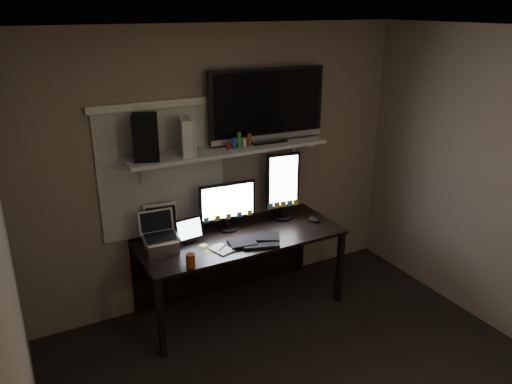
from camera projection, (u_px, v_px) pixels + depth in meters
ceiling at (358, 33)px, 2.59m from camera, size 3.60×3.60×0.00m
back_wall at (221, 168)px, 4.52m from camera, size 3.60×0.00×3.60m
left_wall at (21, 334)px, 2.24m from camera, size 0.00×3.60×3.60m
window_blinds at (163, 172)px, 4.25m from camera, size 1.10×0.02×1.10m
desk at (235, 248)px, 4.55m from camera, size 1.80×0.75×0.73m
wall_shelf at (229, 149)px, 4.30m from camera, size 1.80×0.35×0.03m
monitor_landscape at (228, 206)px, 4.42m from camera, size 0.52×0.09×0.46m
monitor_portrait at (283, 186)px, 4.63m from camera, size 0.33×0.10×0.65m
keyboard at (254, 240)px, 4.27m from camera, size 0.50×0.32×0.03m
mouse at (314, 219)px, 4.66m from camera, size 0.11×0.13×0.04m
notepad at (222, 250)px, 4.13m from camera, size 0.19×0.22×0.01m
tablet at (189, 230)px, 4.23m from camera, size 0.26×0.13×0.22m
file_sorter at (161, 220)px, 4.31m from camera, size 0.26×0.14×0.31m
laptop at (160, 234)px, 4.04m from camera, size 0.31×0.26×0.33m
cup at (191, 260)px, 3.85m from camera, size 0.08×0.08×0.11m
sticky_notes at (220, 244)px, 4.23m from camera, size 0.32×0.27×0.00m
tv at (267, 105)px, 4.38m from camera, size 1.09×0.25×0.65m
game_console at (186, 136)px, 4.06m from camera, size 0.14×0.26×0.30m
speaker at (146, 137)px, 3.92m from camera, size 0.26×0.28×0.36m
bottles at (239, 140)px, 4.27m from camera, size 0.21×0.10×0.13m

